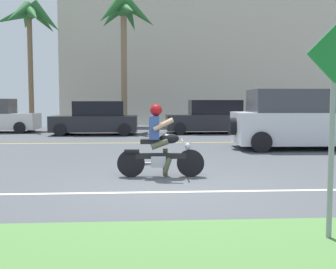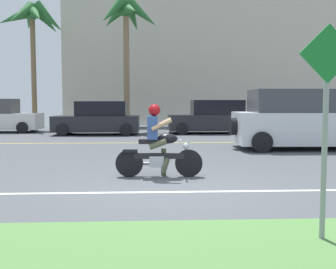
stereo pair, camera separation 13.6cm
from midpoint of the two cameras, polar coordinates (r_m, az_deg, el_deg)
name	(u,v)px [view 2 (the right image)]	position (r m, az deg, el deg)	size (l,w,h in m)	color
ground	(164,164)	(10.37, -0.20, -4.11)	(56.00, 30.00, 0.04)	#4C4F54
lane_line_near	(172,192)	(7.10, 1.06, -8.01)	(50.40, 0.12, 0.01)	silver
lane_line_far	(159,143)	(15.40, -1.07, -1.15)	(50.40, 0.12, 0.01)	yellow
motorcyclist	(158,146)	(8.43, -0.91, -1.65)	(1.80, 0.59, 1.50)	black
suv_nearby	(301,120)	(14.15, 18.35, 1.92)	(4.60, 2.36, 1.94)	silver
parked_car_1	(98,119)	(19.48, -9.51, 2.14)	(3.99, 1.93, 1.56)	#232328
parked_car_2	(213,118)	(20.11, 6.54, 2.32)	(4.24, 2.05, 1.62)	#232328
parked_car_3	(312,117)	(21.31, 19.63, 2.25)	(4.47, 2.00, 1.65)	silver
palm_tree_0	(33,21)	(24.84, -18.15, 14.78)	(3.85, 3.84, 7.18)	brown
palm_tree_1	(127,20)	(22.42, -5.61, 15.66)	(3.39, 3.66, 7.06)	#846B4C
street_sign	(326,111)	(4.72, 21.94, 3.00)	(0.62, 0.06, 2.37)	gray
building_far	(207,61)	(28.68, 5.65, 10.19)	(19.02, 4.00, 8.68)	beige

